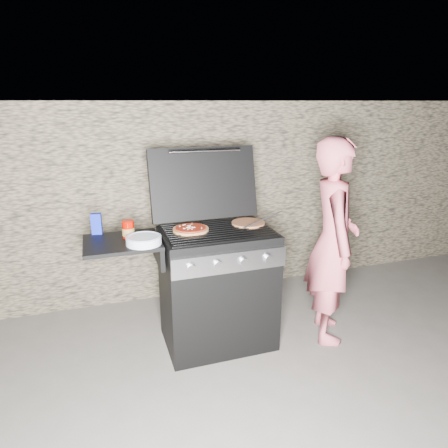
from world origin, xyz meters
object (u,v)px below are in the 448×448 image
object	(u,v)px
sauce_jar	(128,229)
person	(333,242)
pizza_topped	(191,229)
gas_grill	(185,292)

from	to	relation	value
sauce_jar	person	distance (m)	1.51
person	pizza_topped	bearing A→B (deg)	100.39
gas_grill	pizza_topped	size ratio (longest dim) A/B	5.22
sauce_jar	person	world-z (taller)	person
sauce_jar	pizza_topped	bearing A→B (deg)	-1.07
gas_grill	pizza_topped	world-z (taller)	pizza_topped
pizza_topped	sauce_jar	xyz separation A→B (m)	(-0.43, 0.01, 0.04)
pizza_topped	sauce_jar	world-z (taller)	sauce_jar
sauce_jar	gas_grill	bearing A→B (deg)	-7.79
gas_grill	pizza_topped	bearing A→B (deg)	33.70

